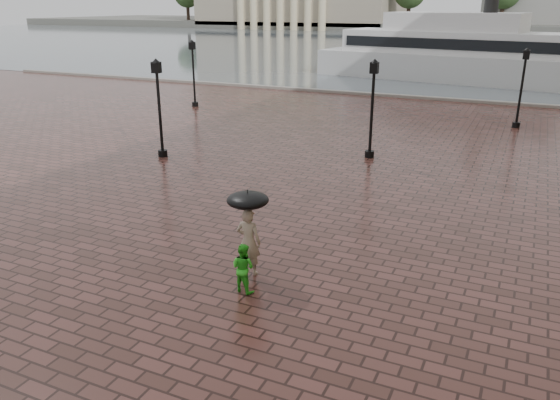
# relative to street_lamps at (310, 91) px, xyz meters

# --- Properties ---
(ground) EXTENTS (300.00, 300.00, 0.00)m
(ground) POSITION_rel_street_lamps_xyz_m (1.50, -17.50, -2.33)
(ground) COLOR #381E19
(ground) RESTS_ON ground
(harbour_water) EXTENTS (240.00, 240.00, 0.00)m
(harbour_water) POSITION_rel_street_lamps_xyz_m (1.50, 74.50, -2.33)
(harbour_water) COLOR #4B555B
(harbour_water) RESTS_ON ground
(quay_edge) EXTENTS (80.00, 0.60, 0.30)m
(quay_edge) POSITION_rel_street_lamps_xyz_m (1.50, 14.50, -2.33)
(quay_edge) COLOR slate
(quay_edge) RESTS_ON ground
(far_shore) EXTENTS (300.00, 60.00, 2.00)m
(far_shore) POSITION_rel_street_lamps_xyz_m (1.50, 142.50, -1.33)
(far_shore) COLOR #4C4C47
(far_shore) RESTS_ON ground
(street_lamps) EXTENTS (21.44, 14.44, 4.40)m
(street_lamps) POSITION_rel_street_lamps_xyz_m (0.00, 0.00, 0.00)
(street_lamps) COLOR black
(street_lamps) RESTS_ON ground
(adult_pedestrian) EXTENTS (0.71, 0.49, 1.86)m
(adult_pedestrian) POSITION_rel_street_lamps_xyz_m (4.86, -16.39, -1.39)
(adult_pedestrian) COLOR gray
(adult_pedestrian) RESTS_ON ground
(child_pedestrian) EXTENTS (0.70, 0.58, 1.29)m
(child_pedestrian) POSITION_rel_street_lamps_xyz_m (5.17, -17.29, -1.68)
(child_pedestrian) COLOR green
(child_pedestrian) RESTS_ON ground
(ferry_near) EXTENTS (26.02, 10.11, 8.32)m
(ferry_near) POSITION_rel_street_lamps_xyz_m (3.72, 26.36, 0.18)
(ferry_near) COLOR silver
(ferry_near) RESTS_ON ground
(umbrella) EXTENTS (1.10, 1.10, 1.19)m
(umbrella) POSITION_rel_street_lamps_xyz_m (4.86, -16.39, -0.22)
(umbrella) COLOR black
(umbrella) RESTS_ON ground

